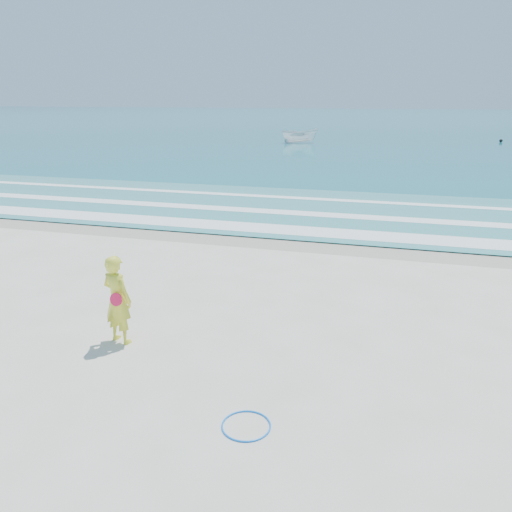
# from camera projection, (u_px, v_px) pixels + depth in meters

# --- Properties ---
(ground) EXTENTS (400.00, 400.00, 0.00)m
(ground) POSITION_uv_depth(u_px,v_px,m) (199.00, 369.00, 9.41)
(ground) COLOR silver
(ground) RESTS_ON ground
(wet_sand) EXTENTS (400.00, 2.40, 0.00)m
(wet_sand) POSITION_uv_depth(u_px,v_px,m) (293.00, 241.00, 17.66)
(wet_sand) COLOR #B2A893
(wet_sand) RESTS_ON ground
(ocean) EXTENTS (400.00, 190.00, 0.04)m
(ocean) POSITION_uv_depth(u_px,v_px,m) (383.00, 120.00, 105.70)
(ocean) COLOR #19727F
(ocean) RESTS_ON ground
(shallow) EXTENTS (400.00, 10.00, 0.01)m
(shallow) POSITION_uv_depth(u_px,v_px,m) (316.00, 210.00, 22.24)
(shallow) COLOR #59B7AD
(shallow) RESTS_ON ocean
(foam_near) EXTENTS (400.00, 1.40, 0.01)m
(foam_near) POSITION_uv_depth(u_px,v_px,m) (300.00, 231.00, 18.84)
(foam_near) COLOR white
(foam_near) RESTS_ON shallow
(foam_mid) EXTENTS (400.00, 0.90, 0.01)m
(foam_mid) POSITION_uv_depth(u_px,v_px,m) (313.00, 214.00, 21.50)
(foam_mid) COLOR white
(foam_mid) RESTS_ON shallow
(foam_far) EXTENTS (400.00, 0.60, 0.01)m
(foam_far) POSITION_uv_depth(u_px,v_px,m) (324.00, 199.00, 24.53)
(foam_far) COLOR white
(foam_far) RESTS_ON shallow
(hoop) EXTENTS (0.81, 0.81, 0.03)m
(hoop) POSITION_uv_depth(u_px,v_px,m) (246.00, 426.00, 7.77)
(hoop) COLOR #0D76F3
(hoop) RESTS_ON ground
(boat) EXTENTS (4.12, 2.85, 1.49)m
(boat) POSITION_uv_depth(u_px,v_px,m) (300.00, 136.00, 53.74)
(boat) COLOR white
(boat) RESTS_ON ocean
(buoy) EXTENTS (0.36, 0.36, 0.36)m
(buoy) POSITION_uv_depth(u_px,v_px,m) (501.00, 141.00, 54.57)
(buoy) COLOR black
(buoy) RESTS_ON ocean
(woman) EXTENTS (0.79, 0.62, 1.89)m
(woman) POSITION_uv_depth(u_px,v_px,m) (118.00, 299.00, 10.19)
(woman) COLOR yellow
(woman) RESTS_ON ground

